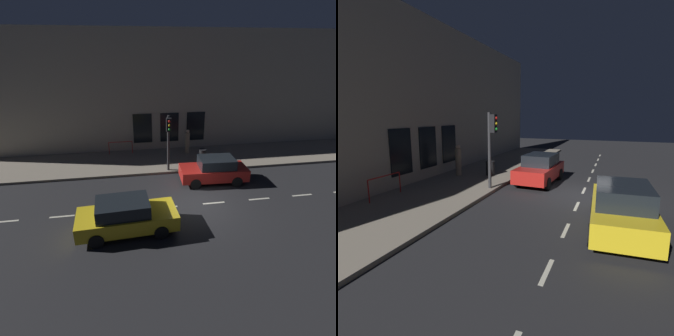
{
  "view_description": "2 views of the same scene",
  "coord_description": "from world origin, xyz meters",
  "views": [
    {
      "loc": [
        -11.63,
        3.39,
        7.56
      ],
      "look_at": [
        2.76,
        1.05,
        0.98
      ],
      "focal_mm": 28.32,
      "sensor_mm": 36.0,
      "label": 1
    },
    {
      "loc": [
        -1.33,
        12.76,
        3.68
      ],
      "look_at": [
        3.21,
        1.38,
        1.33
      ],
      "focal_mm": 29.66,
      "sensor_mm": 36.0,
      "label": 2
    }
  ],
  "objects": [
    {
      "name": "pedestrian_0",
      "position": [
        7.27,
        -1.2,
        1.02
      ],
      "size": [
        0.49,
        0.49,
        1.84
      ],
      "rotation": [
        0.0,
        0.0,
        5.54
      ],
      "color": "gray",
      "rests_on": "sidewalk"
    },
    {
      "name": "parked_car_1",
      "position": [
        -1.64,
        3.64,
        0.79
      ],
      "size": [
        2.09,
        4.5,
        1.58
      ],
      "rotation": [
        0.0,
        0.0,
        3.2
      ],
      "color": "gold",
      "rests_on": "ground"
    },
    {
      "name": "trash_bin",
      "position": [
        5.54,
        -1.91,
        0.57
      ],
      "size": [
        0.54,
        0.54,
        0.84
      ],
      "color": "black",
      "rests_on": "sidewalk"
    },
    {
      "name": "ground_plane",
      "position": [
        0.0,
        0.0,
        0.0
      ],
      "size": [
        60.0,
        60.0,
        0.0
      ],
      "primitive_type": "plane",
      "color": "#232326"
    },
    {
      "name": "building_facade",
      "position": [
        8.8,
        0.0,
        4.47
      ],
      "size": [
        0.65,
        32.0,
        8.95
      ],
      "color": "#B2A893",
      "rests_on": "ground"
    },
    {
      "name": "red_railing",
      "position": [
        7.84,
        3.89,
        0.85
      ],
      "size": [
        0.05,
        1.81,
        0.97
      ],
      "color": "red",
      "rests_on": "sidewalk"
    },
    {
      "name": "parked_car_0",
      "position": [
        2.46,
        -1.76,
        0.79
      ],
      "size": [
        1.99,
        4.13,
        1.58
      ],
      "rotation": [
        0.0,
        0.0,
        -0.05
      ],
      "color": "red",
      "rests_on": "ground"
    },
    {
      "name": "lane_centre_line",
      "position": [
        0.0,
        -1.0,
        0.0
      ],
      "size": [
        0.12,
        27.2,
        0.01
      ],
      "color": "beige",
      "rests_on": "ground"
    },
    {
      "name": "traffic_light",
      "position": [
        4.2,
        0.77,
        2.59
      ],
      "size": [
        0.5,
        0.32,
        3.66
      ],
      "color": "#2D2D30",
      "rests_on": "sidewalk"
    },
    {
      "name": "sidewalk",
      "position": [
        6.25,
        0.0,
        0.07
      ],
      "size": [
        4.5,
        32.0,
        0.15
      ],
      "color": "gray",
      "rests_on": "ground"
    }
  ]
}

